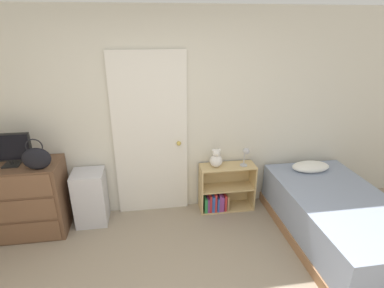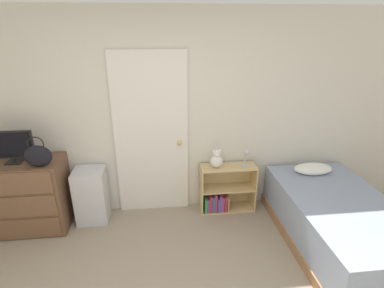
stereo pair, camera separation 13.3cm
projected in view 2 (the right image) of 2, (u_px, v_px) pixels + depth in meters
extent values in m
cube|color=beige|center=(156.00, 117.00, 3.69)|extent=(10.00, 0.06, 2.55)
cube|color=silver|center=(151.00, 136.00, 3.72)|extent=(0.91, 0.04, 2.08)
sphere|color=gold|center=(179.00, 143.00, 3.75)|extent=(0.06, 0.06, 0.06)
cube|color=brown|center=(22.00, 196.00, 3.55)|extent=(1.02, 0.50, 0.89)
cube|color=brown|center=(18.00, 229.00, 3.42)|extent=(0.94, 0.01, 0.26)
cube|color=brown|center=(13.00, 208.00, 3.32)|extent=(0.94, 0.01, 0.26)
cube|color=brown|center=(7.00, 185.00, 3.21)|extent=(0.94, 0.01, 0.26)
cube|color=black|center=(15.00, 162.00, 3.37)|extent=(0.17, 0.16, 0.01)
cylinder|color=black|center=(14.00, 159.00, 3.36)|extent=(0.04, 0.04, 0.04)
cube|color=black|center=(11.00, 145.00, 3.30)|extent=(0.48, 0.02, 0.32)
cube|color=black|center=(10.00, 145.00, 3.28)|extent=(0.44, 0.01, 0.28)
ellipsoid|color=black|center=(38.00, 156.00, 3.23)|extent=(0.29, 0.11, 0.25)
torus|color=black|center=(36.00, 144.00, 3.18)|extent=(0.17, 0.01, 0.17)
cube|color=silver|center=(92.00, 195.00, 3.74)|extent=(0.38, 0.35, 0.69)
cube|color=tan|center=(201.00, 189.00, 3.93)|extent=(0.02, 0.27, 0.64)
cube|color=tan|center=(253.00, 186.00, 4.01)|extent=(0.02, 0.27, 0.64)
cube|color=tan|center=(226.00, 208.00, 4.08)|extent=(0.69, 0.27, 0.02)
cube|color=tan|center=(227.00, 188.00, 3.97)|extent=(0.69, 0.27, 0.02)
cube|color=tan|center=(228.00, 167.00, 3.85)|extent=(0.69, 0.27, 0.02)
cube|color=tan|center=(225.00, 183.00, 4.09)|extent=(0.72, 0.01, 0.64)
cube|color=#338C4C|center=(205.00, 204.00, 3.98)|extent=(0.04, 0.18, 0.20)
cube|color=#8C3F8C|center=(208.00, 203.00, 3.99)|extent=(0.02, 0.19, 0.20)
cube|color=red|center=(210.00, 202.00, 3.97)|extent=(0.03, 0.16, 0.24)
cube|color=#3359B2|center=(212.00, 201.00, 4.00)|extent=(0.03, 0.22, 0.23)
cube|color=red|center=(215.00, 201.00, 3.98)|extent=(0.03, 0.18, 0.26)
cube|color=#3359B2|center=(217.00, 202.00, 4.02)|extent=(0.02, 0.22, 0.19)
cube|color=#8C3F8C|center=(220.00, 202.00, 3.99)|extent=(0.02, 0.17, 0.24)
cube|color=#8C3F8C|center=(222.00, 202.00, 4.00)|extent=(0.04, 0.18, 0.21)
cube|color=red|center=(225.00, 201.00, 4.02)|extent=(0.03, 0.21, 0.22)
cube|color=tan|center=(227.00, 202.00, 4.02)|extent=(0.02, 0.20, 0.21)
sphere|color=silver|center=(217.00, 161.00, 3.80)|extent=(0.16, 0.16, 0.16)
sphere|color=silver|center=(217.00, 154.00, 3.77)|extent=(0.10, 0.10, 0.10)
sphere|color=silver|center=(217.00, 155.00, 3.73)|extent=(0.04, 0.04, 0.04)
sphere|color=silver|center=(214.00, 151.00, 3.75)|extent=(0.04, 0.04, 0.04)
sphere|color=silver|center=(220.00, 151.00, 3.76)|extent=(0.04, 0.04, 0.04)
cylinder|color=#B2B2B7|center=(244.00, 166.00, 3.85)|extent=(0.10, 0.10, 0.01)
cylinder|color=#B2B2B7|center=(245.00, 160.00, 3.81)|extent=(0.01, 0.01, 0.17)
sphere|color=#B2B2B7|center=(247.00, 152.00, 3.76)|extent=(0.09, 0.09, 0.09)
cube|color=#996B47|center=(335.00, 239.00, 3.40)|extent=(1.10, 1.94, 0.12)
cube|color=#8C99B2|center=(340.00, 219.00, 3.30)|extent=(1.06, 1.88, 0.44)
ellipsoid|color=white|center=(313.00, 169.00, 3.85)|extent=(0.49, 0.28, 0.12)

